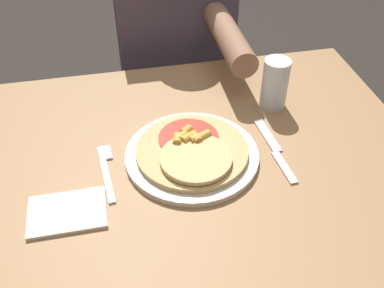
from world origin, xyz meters
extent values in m
cube|color=#9E754C|center=(0.00, 0.00, 0.71)|extent=(1.10, 0.84, 0.03)
cylinder|color=#9E754C|center=(-0.49, 0.36, 0.35)|extent=(0.06, 0.06, 0.70)
cylinder|color=#9E754C|center=(0.49, 0.36, 0.35)|extent=(0.06, 0.06, 0.70)
cylinder|color=silver|center=(0.03, 0.03, 0.73)|extent=(0.29, 0.29, 0.01)
cylinder|color=tan|center=(0.03, 0.03, 0.75)|extent=(0.25, 0.25, 0.01)
cylinder|color=#B22D1E|center=(0.03, 0.06, 0.75)|extent=(0.14, 0.14, 0.00)
cylinder|color=#DDB771|center=(0.03, -0.01, 0.76)|extent=(0.15, 0.15, 0.01)
cylinder|color=gold|center=(0.00, 0.05, 0.76)|extent=(0.03, 0.03, 0.02)
cylinder|color=gold|center=(0.06, 0.05, 0.76)|extent=(0.04, 0.03, 0.02)
cylinder|color=gold|center=(0.04, 0.04, 0.76)|extent=(0.03, 0.03, 0.02)
cylinder|color=gold|center=(0.02, 0.05, 0.76)|extent=(0.03, 0.03, 0.02)
cylinder|color=gold|center=(0.03, 0.08, 0.76)|extent=(0.03, 0.03, 0.02)
cylinder|color=gold|center=(0.04, 0.05, 0.76)|extent=(0.03, 0.03, 0.02)
cylinder|color=gold|center=(0.01, 0.06, 0.76)|extent=(0.03, 0.03, 0.02)
cube|color=silver|center=(-0.16, -0.01, 0.73)|extent=(0.03, 0.13, 0.00)
cube|color=silver|center=(-0.16, 0.08, 0.73)|extent=(0.03, 0.05, 0.00)
cube|color=silver|center=(0.22, -0.05, 0.73)|extent=(0.03, 0.10, 0.00)
cube|color=silver|center=(0.22, 0.06, 0.73)|extent=(0.03, 0.12, 0.00)
cylinder|color=silver|center=(0.27, 0.18, 0.79)|extent=(0.07, 0.07, 0.13)
cube|color=silver|center=(-0.24, -0.08, 0.73)|extent=(0.15, 0.10, 0.01)
cylinder|color=#2D2D38|center=(0.01, 0.62, 0.24)|extent=(0.11, 0.11, 0.48)
cylinder|color=#2D2D38|center=(0.17, 0.62, 0.24)|extent=(0.11, 0.11, 0.48)
cube|color=#4C4256|center=(0.09, 0.62, 0.72)|extent=(0.35, 0.22, 0.48)
cylinder|color=#8E664C|center=(0.20, 0.36, 0.83)|extent=(0.07, 0.30, 0.07)
camera|label=1|loc=(-0.12, -0.69, 1.40)|focal=42.00mm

